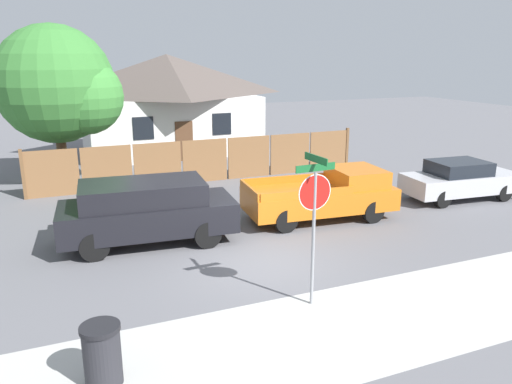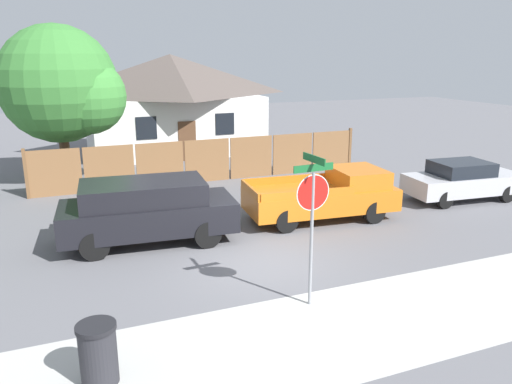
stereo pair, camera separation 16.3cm
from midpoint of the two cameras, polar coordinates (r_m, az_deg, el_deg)
ground_plane at (r=13.09m, az=0.79°, el=-8.04°), size 80.00×80.00×0.00m
sidewalk_strip at (r=10.23m, az=8.92°, el=-15.42°), size 36.00×3.20×0.01m
wooden_fence at (r=21.10m, az=-5.37°, el=3.60°), size 14.08×0.12×1.89m
house at (r=28.22m, az=-9.44°, el=10.18°), size 9.61×6.76×5.22m
oak_tree at (r=21.57m, az=-20.85°, el=11.17°), size 4.88×4.65×6.40m
red_suv at (r=14.42m, az=-11.99°, el=-1.94°), size 5.01×2.45×1.80m
orange_pickup at (r=16.40m, az=8.33°, el=-0.34°), size 4.98×2.42×1.61m
parked_sedan at (r=19.90m, az=22.79°, el=1.24°), size 4.45×2.08×1.45m
stop_sign at (r=10.29m, az=6.92°, el=-1.54°), size 0.92×0.83×3.28m
trash_bin at (r=8.87m, az=-17.06°, el=-17.23°), size 0.65×0.65×1.06m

